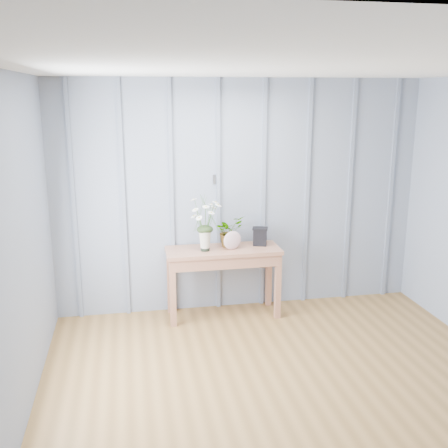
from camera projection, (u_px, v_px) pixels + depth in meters
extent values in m
plane|color=brown|center=(305.00, 422.00, 3.83)|extent=(4.50, 4.50, 0.00)
cube|color=#8690A5|center=(241.00, 197.00, 5.67)|extent=(4.00, 0.01, 2.50)
cube|color=white|center=(321.00, 67.00, 3.23)|extent=(4.00, 4.50, 0.01)
cube|color=#ACADB1|center=(214.00, 179.00, 5.55)|extent=(0.03, 0.01, 0.10)
cube|color=gray|center=(74.00, 203.00, 5.35)|extent=(0.04, 0.03, 2.50)
cube|color=gray|center=(123.00, 201.00, 5.44)|extent=(0.04, 0.03, 2.50)
cube|color=gray|center=(172.00, 199.00, 5.52)|extent=(0.04, 0.03, 2.50)
cube|color=gray|center=(218.00, 198.00, 5.61)|extent=(0.04, 0.03, 2.50)
cube|color=gray|center=(263.00, 196.00, 5.70)|extent=(0.04, 0.03, 2.50)
cube|color=gray|center=(307.00, 194.00, 5.79)|extent=(0.04, 0.03, 2.50)
cube|color=gray|center=(349.00, 193.00, 5.88)|extent=(0.04, 0.03, 2.50)
cube|color=gray|center=(390.00, 191.00, 5.97)|extent=(0.04, 0.03, 2.50)
cube|color=#9A634A|center=(223.00, 250.00, 5.51)|extent=(1.20, 0.45, 0.04)
cube|color=#9A634A|center=(223.00, 258.00, 5.53)|extent=(1.13, 0.42, 0.12)
cube|color=#9A634A|center=(173.00, 294.00, 5.33)|extent=(0.06, 0.06, 0.71)
cube|color=#9A634A|center=(278.00, 286.00, 5.53)|extent=(0.06, 0.06, 0.71)
cube|color=#9A634A|center=(170.00, 282.00, 5.68)|extent=(0.06, 0.06, 0.71)
cube|color=#9A634A|center=(269.00, 275.00, 5.88)|extent=(0.06, 0.06, 0.71)
cylinder|color=black|center=(205.00, 248.00, 5.43)|extent=(0.09, 0.09, 0.06)
cone|color=beige|center=(205.00, 240.00, 5.41)|extent=(0.16, 0.16, 0.22)
ellipsoid|color=#203317|center=(205.00, 229.00, 5.39)|extent=(0.17, 0.14, 0.09)
imported|color=#203317|center=(229.00, 231.00, 5.56)|extent=(0.39, 0.38, 0.33)
ellipsoid|color=#9A5A72|center=(232.00, 240.00, 5.46)|extent=(0.21, 0.10, 0.20)
cube|color=black|center=(260.00, 237.00, 5.61)|extent=(0.17, 0.14, 0.18)
cube|color=black|center=(260.00, 228.00, 5.59)|extent=(0.19, 0.17, 0.02)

